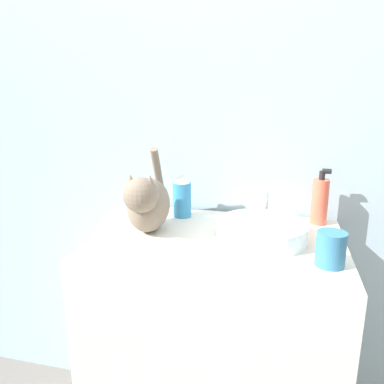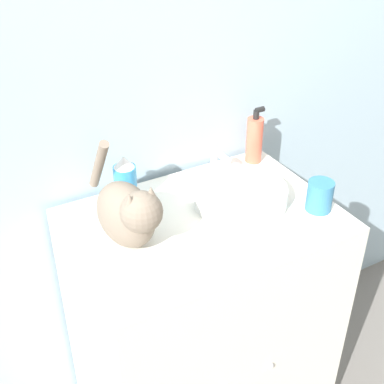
{
  "view_description": "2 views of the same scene",
  "coord_description": "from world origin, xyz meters",
  "px_view_note": "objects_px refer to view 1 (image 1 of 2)",
  "views": [
    {
      "loc": [
        0.18,
        -0.84,
        1.36
      ],
      "look_at": [
        -0.09,
        0.27,
        1.05
      ],
      "focal_mm": 35.0,
      "sensor_mm": 36.0,
      "label": 1
    },
    {
      "loc": [
        -0.65,
        -0.83,
        1.83
      ],
      "look_at": [
        -0.06,
        0.23,
        1.04
      ],
      "focal_mm": 50.0,
      "sensor_mm": 36.0,
      "label": 2
    }
  ],
  "objects_px": {
    "soap_bottle": "(320,201)",
    "cup": "(331,249)",
    "spray_bottle": "(182,195)",
    "cat": "(147,202)"
  },
  "relations": [
    {
      "from": "cat",
      "to": "spray_bottle",
      "type": "relative_size",
      "value": 2.14
    },
    {
      "from": "soap_bottle",
      "to": "cup",
      "type": "height_order",
      "value": "soap_bottle"
    },
    {
      "from": "spray_bottle",
      "to": "soap_bottle",
      "type": "bearing_deg",
      "value": 3.74
    },
    {
      "from": "soap_bottle",
      "to": "cat",
      "type": "bearing_deg",
      "value": -158.97
    },
    {
      "from": "soap_bottle",
      "to": "cup",
      "type": "bearing_deg",
      "value": -89.57
    },
    {
      "from": "spray_bottle",
      "to": "cup",
      "type": "relative_size",
      "value": 1.74
    },
    {
      "from": "cat",
      "to": "cup",
      "type": "height_order",
      "value": "cat"
    },
    {
      "from": "soap_bottle",
      "to": "spray_bottle",
      "type": "height_order",
      "value": "soap_bottle"
    },
    {
      "from": "soap_bottle",
      "to": "spray_bottle",
      "type": "distance_m",
      "value": 0.49
    },
    {
      "from": "soap_bottle",
      "to": "cup",
      "type": "xyz_separation_m",
      "value": [
        0.0,
        -0.34,
        -0.04
      ]
    }
  ]
}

